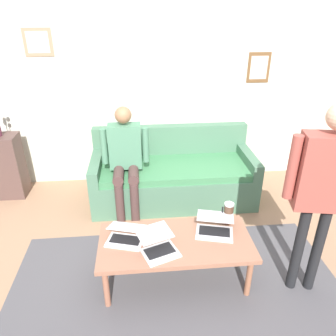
{
  "coord_description": "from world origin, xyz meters",
  "views": [
    {
      "loc": [
        0.28,
        2.07,
        2.27
      ],
      "look_at": [
        -0.0,
        -0.83,
        0.8
      ],
      "focal_mm": 34.38,
      "sensor_mm": 36.0,
      "label": 1
    }
  ],
  "objects_px": {
    "coffee_table": "(176,244)",
    "laptop_right": "(126,236)",
    "couch": "(173,176)",
    "french_press": "(228,213)",
    "person_standing": "(325,182)",
    "person_seated": "(125,155)",
    "laptop_center": "(158,246)",
    "side_shelf": "(6,166)",
    "laptop_left": "(215,227)"
  },
  "relations": [
    {
      "from": "laptop_center",
      "to": "person_standing",
      "type": "height_order",
      "value": "person_standing"
    },
    {
      "from": "couch",
      "to": "laptop_left",
      "type": "relative_size",
      "value": 5.08
    },
    {
      "from": "coffee_table",
      "to": "french_press",
      "type": "bearing_deg",
      "value": -156.75
    },
    {
      "from": "coffee_table",
      "to": "laptop_center",
      "type": "relative_size",
      "value": 3.11
    },
    {
      "from": "side_shelf",
      "to": "couch",
      "type": "bearing_deg",
      "value": 172.9
    },
    {
      "from": "couch",
      "to": "laptop_center",
      "type": "bearing_deg",
      "value": 79.2
    },
    {
      "from": "side_shelf",
      "to": "person_seated",
      "type": "relative_size",
      "value": 0.65
    },
    {
      "from": "coffee_table",
      "to": "french_press",
      "type": "distance_m",
      "value": 0.59
    },
    {
      "from": "laptop_center",
      "to": "side_shelf",
      "type": "height_order",
      "value": "side_shelf"
    },
    {
      "from": "person_standing",
      "to": "person_seated",
      "type": "height_order",
      "value": "person_standing"
    },
    {
      "from": "coffee_table",
      "to": "laptop_right",
      "type": "bearing_deg",
      "value": -6.4
    },
    {
      "from": "side_shelf",
      "to": "person_standing",
      "type": "relative_size",
      "value": 0.5
    },
    {
      "from": "couch",
      "to": "french_press",
      "type": "distance_m",
      "value": 1.29
    },
    {
      "from": "laptop_right",
      "to": "person_standing",
      "type": "xyz_separation_m",
      "value": [
        -1.54,
        0.26,
        0.6
      ]
    },
    {
      "from": "person_standing",
      "to": "couch",
      "type": "bearing_deg",
      "value": -59.36
    },
    {
      "from": "laptop_left",
      "to": "person_seated",
      "type": "bearing_deg",
      "value": -53.83
    },
    {
      "from": "side_shelf",
      "to": "person_seated",
      "type": "xyz_separation_m",
      "value": [
        -1.57,
        0.49,
        0.31
      ]
    },
    {
      "from": "laptop_left",
      "to": "laptop_center",
      "type": "xyz_separation_m",
      "value": [
        0.52,
        0.2,
        0.0
      ]
    },
    {
      "from": "coffee_table",
      "to": "laptop_center",
      "type": "height_order",
      "value": "laptop_center"
    },
    {
      "from": "french_press",
      "to": "person_seated",
      "type": "height_order",
      "value": "person_seated"
    },
    {
      "from": "couch",
      "to": "side_shelf",
      "type": "xyz_separation_m",
      "value": [
        2.15,
        -0.27,
        0.11
      ]
    },
    {
      "from": "laptop_right",
      "to": "person_seated",
      "type": "height_order",
      "value": "person_seated"
    },
    {
      "from": "laptop_right",
      "to": "person_seated",
      "type": "bearing_deg",
      "value": -89.4
    },
    {
      "from": "laptop_left",
      "to": "person_standing",
      "type": "distance_m",
      "value": 1.0
    },
    {
      "from": "french_press",
      "to": "person_seated",
      "type": "bearing_deg",
      "value": -45.33
    },
    {
      "from": "couch",
      "to": "person_standing",
      "type": "xyz_separation_m",
      "value": [
        -0.97,
        1.64,
        0.78
      ]
    },
    {
      "from": "laptop_left",
      "to": "laptop_center",
      "type": "height_order",
      "value": "laptop_center"
    },
    {
      "from": "coffee_table",
      "to": "person_seated",
      "type": "bearing_deg",
      "value": -69.66
    },
    {
      "from": "laptop_center",
      "to": "couch",
      "type": "bearing_deg",
      "value": -100.8
    },
    {
      "from": "french_press",
      "to": "laptop_center",
      "type": "bearing_deg",
      "value": 26.13
    },
    {
      "from": "laptop_left",
      "to": "person_standing",
      "type": "height_order",
      "value": "person_standing"
    },
    {
      "from": "coffee_table",
      "to": "person_standing",
      "type": "xyz_separation_m",
      "value": [
        -1.1,
        0.21,
        0.69
      ]
    },
    {
      "from": "couch",
      "to": "coffee_table",
      "type": "height_order",
      "value": "couch"
    },
    {
      "from": "laptop_left",
      "to": "laptop_center",
      "type": "bearing_deg",
      "value": 21.26
    },
    {
      "from": "laptop_center",
      "to": "french_press",
      "type": "relative_size",
      "value": 1.84
    },
    {
      "from": "coffee_table",
      "to": "laptop_center",
      "type": "bearing_deg",
      "value": 34.58
    },
    {
      "from": "laptop_right",
      "to": "laptop_center",
      "type": "bearing_deg",
      "value": 149.88
    },
    {
      "from": "french_press",
      "to": "side_shelf",
      "type": "height_order",
      "value": "side_shelf"
    },
    {
      "from": "laptop_center",
      "to": "person_standing",
      "type": "distance_m",
      "value": 1.4
    },
    {
      "from": "laptop_left",
      "to": "laptop_center",
      "type": "distance_m",
      "value": 0.56
    },
    {
      "from": "person_standing",
      "to": "person_seated",
      "type": "relative_size",
      "value": 1.32
    },
    {
      "from": "laptop_center",
      "to": "laptop_left",
      "type": "bearing_deg",
      "value": -158.74
    },
    {
      "from": "coffee_table",
      "to": "side_shelf",
      "type": "xyz_separation_m",
      "value": [
        2.01,
        -1.7,
        0.02
      ]
    },
    {
      "from": "person_standing",
      "to": "person_seated",
      "type": "distance_m",
      "value": 2.12
    },
    {
      "from": "coffee_table",
      "to": "person_standing",
      "type": "bearing_deg",
      "value": 169.38
    },
    {
      "from": "coffee_table",
      "to": "french_press",
      "type": "xyz_separation_m",
      "value": [
        -0.52,
        -0.22,
        0.15
      ]
    },
    {
      "from": "laptop_left",
      "to": "couch",
      "type": "bearing_deg",
      "value": -80.17
    },
    {
      "from": "laptop_center",
      "to": "side_shelf",
      "type": "distance_m",
      "value": 2.59
    },
    {
      "from": "couch",
      "to": "person_standing",
      "type": "height_order",
      "value": "person_standing"
    },
    {
      "from": "couch",
      "to": "person_seated",
      "type": "xyz_separation_m",
      "value": [
        0.58,
        0.23,
        0.42
      ]
    }
  ]
}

